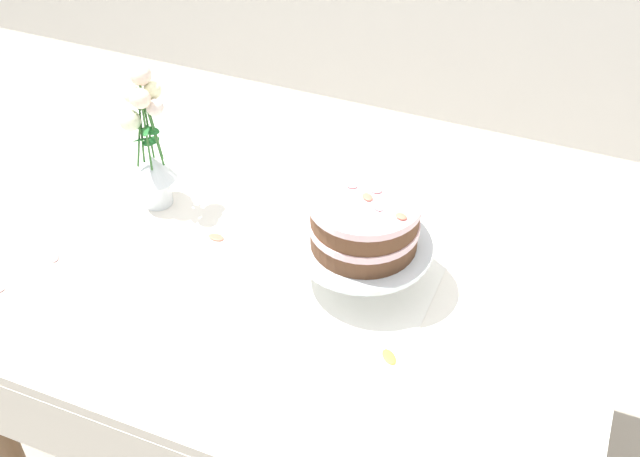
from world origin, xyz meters
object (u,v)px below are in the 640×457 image
dining_table (291,299)px  layer_cake (365,221)px  flower_vase (150,152)px  cake_stand (363,249)px

dining_table → layer_cake: (0.15, 0.04, 0.25)m
layer_cake → flower_vase: flower_vase is taller
dining_table → flower_vase: 0.47m
layer_cake → cake_stand: bearing=-172.2°
layer_cake → flower_vase: (-0.55, 0.06, -0.01)m
dining_table → flower_vase: size_ratio=3.93×
layer_cake → flower_vase: bearing=173.5°
dining_table → flower_vase: bearing=165.7°
cake_stand → layer_cake: size_ratio=1.25×
cake_stand → layer_cake: layer_cake is taller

